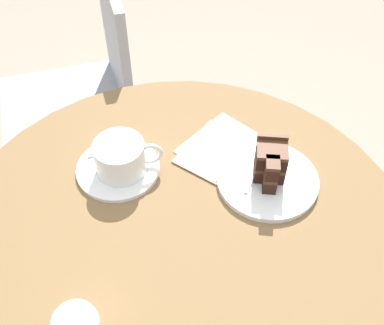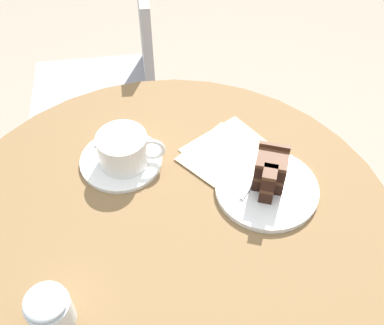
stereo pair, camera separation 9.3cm
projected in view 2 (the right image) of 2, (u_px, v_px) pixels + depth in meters
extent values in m
cylinder|color=brown|center=(168.00, 237.00, 0.88)|extent=(0.87, 0.87, 0.03)
cylinder|color=silver|center=(173.00, 315.00, 1.14)|extent=(0.07, 0.07, 0.65)
cylinder|color=white|center=(121.00, 160.00, 0.98)|extent=(0.17, 0.17, 0.01)
cylinder|color=white|center=(123.00, 149.00, 0.95)|extent=(0.10, 0.10, 0.07)
cylinder|color=beige|center=(121.00, 138.00, 0.92)|extent=(0.09, 0.09, 0.00)
torus|color=white|center=(152.00, 149.00, 0.95)|extent=(0.05, 0.01, 0.05)
cube|color=silver|center=(115.00, 141.00, 1.01)|extent=(0.08, 0.04, 0.00)
ellipsoid|color=silver|center=(138.00, 135.00, 1.02)|extent=(0.02, 0.02, 0.00)
cylinder|color=white|center=(267.00, 189.00, 0.93)|extent=(0.20, 0.20, 0.01)
cube|color=black|center=(269.00, 178.00, 0.92)|extent=(0.07, 0.07, 0.03)
cube|color=black|center=(267.00, 192.00, 0.90)|extent=(0.03, 0.04, 0.03)
cube|color=#4C2B19|center=(270.00, 172.00, 0.91)|extent=(0.07, 0.07, 0.01)
cube|color=#4C2B19|center=(268.00, 185.00, 0.88)|extent=(0.03, 0.04, 0.01)
cube|color=black|center=(271.00, 165.00, 0.89)|extent=(0.07, 0.07, 0.03)
cube|color=black|center=(269.00, 179.00, 0.87)|extent=(0.03, 0.04, 0.03)
cube|color=#4C2B19|center=(273.00, 159.00, 0.88)|extent=(0.07, 0.07, 0.01)
cube|color=#4C2B19|center=(270.00, 172.00, 0.86)|extent=(0.03, 0.04, 0.01)
cube|color=#4C2B19|center=(272.00, 159.00, 0.92)|extent=(0.06, 0.02, 0.08)
cube|color=silver|center=(254.00, 180.00, 0.93)|extent=(0.06, 0.10, 0.00)
cube|color=silver|center=(269.00, 157.00, 0.97)|extent=(0.04, 0.04, 0.00)
cube|color=tan|center=(233.00, 154.00, 1.00)|extent=(0.23, 0.23, 0.00)
cube|color=tan|center=(225.00, 158.00, 0.99)|extent=(0.21, 0.21, 0.00)
cylinder|color=#9E9EA3|center=(59.00, 119.00, 1.76)|extent=(0.02, 0.02, 0.44)
cylinder|color=#9E9EA3|center=(55.00, 188.00, 1.55)|extent=(0.02, 0.02, 0.44)
cylinder|color=#9E9EA3|center=(147.00, 112.00, 1.79)|extent=(0.02, 0.02, 0.44)
cylinder|color=#9E9EA3|center=(154.00, 178.00, 1.58)|extent=(0.02, 0.02, 0.44)
cube|color=#9E9EA3|center=(94.00, 97.00, 1.50)|extent=(0.43, 0.43, 0.02)
cube|color=#9E9EA3|center=(145.00, 36.00, 1.36)|extent=(0.07, 0.36, 0.39)
cylinder|color=silver|center=(51.00, 312.00, 0.74)|extent=(0.07, 0.07, 0.06)
ellipsoid|color=silver|center=(45.00, 302.00, 0.71)|extent=(0.07, 0.07, 0.02)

